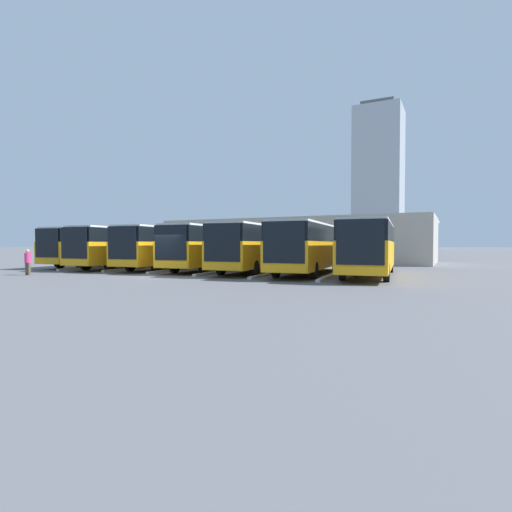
{
  "coord_description": "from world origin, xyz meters",
  "views": [
    {
      "loc": [
        -16.13,
        18.92,
        1.92
      ],
      "look_at": [
        -3.76,
        -5.84,
        1.11
      ],
      "focal_mm": 28.0,
      "sensor_mm": 36.0,
      "label": 1
    }
  ],
  "objects_px": {
    "bus_3": "(213,246)",
    "bus_5": "(129,246)",
    "bus_0": "(370,246)",
    "pedestrian": "(28,261)",
    "bus_4": "(171,246)",
    "bus_1": "(309,246)",
    "bus_2": "(258,246)",
    "bus_6": "(102,246)"
  },
  "relations": [
    {
      "from": "bus_2",
      "to": "bus_1",
      "type": "bearing_deg",
      "value": 169.91
    },
    {
      "from": "bus_3",
      "to": "pedestrian",
      "type": "distance_m",
      "value": 12.13
    },
    {
      "from": "bus_1",
      "to": "pedestrian",
      "type": "relative_size",
      "value": 7.41
    },
    {
      "from": "bus_1",
      "to": "bus_6",
      "type": "height_order",
      "value": "same"
    },
    {
      "from": "bus_3",
      "to": "bus_5",
      "type": "height_order",
      "value": "same"
    },
    {
      "from": "bus_3",
      "to": "pedestrian",
      "type": "relative_size",
      "value": 7.41
    },
    {
      "from": "bus_4",
      "to": "bus_1",
      "type": "bearing_deg",
      "value": 171.57
    },
    {
      "from": "bus_0",
      "to": "pedestrian",
      "type": "relative_size",
      "value": 7.41
    },
    {
      "from": "bus_0",
      "to": "bus_1",
      "type": "bearing_deg",
      "value": -5.86
    },
    {
      "from": "bus_0",
      "to": "bus_3",
      "type": "bearing_deg",
      "value": -8.94
    },
    {
      "from": "bus_5",
      "to": "pedestrian",
      "type": "height_order",
      "value": "bus_5"
    },
    {
      "from": "bus_3",
      "to": "bus_5",
      "type": "bearing_deg",
      "value": -1.2
    },
    {
      "from": "bus_0",
      "to": "pedestrian",
      "type": "bearing_deg",
      "value": 18.44
    },
    {
      "from": "bus_0",
      "to": "bus_2",
      "type": "distance_m",
      "value": 7.68
    },
    {
      "from": "bus_1",
      "to": "bus_5",
      "type": "relative_size",
      "value": 1.0
    },
    {
      "from": "bus_1",
      "to": "bus_5",
      "type": "height_order",
      "value": "same"
    },
    {
      "from": "bus_2",
      "to": "pedestrian",
      "type": "relative_size",
      "value": 7.41
    },
    {
      "from": "bus_0",
      "to": "bus_5",
      "type": "xyz_separation_m",
      "value": [
        19.2,
        0.12,
        0.0
      ]
    },
    {
      "from": "bus_2",
      "to": "pedestrian",
      "type": "distance_m",
      "value": 14.66
    },
    {
      "from": "bus_1",
      "to": "bus_2",
      "type": "bearing_deg",
      "value": -10.09
    },
    {
      "from": "bus_0",
      "to": "bus_1",
      "type": "xyz_separation_m",
      "value": [
        3.84,
        0.02,
        0.0
      ]
    },
    {
      "from": "pedestrian",
      "to": "bus_4",
      "type": "bearing_deg",
      "value": -119.44
    },
    {
      "from": "bus_5",
      "to": "bus_6",
      "type": "relative_size",
      "value": 1.0
    },
    {
      "from": "bus_2",
      "to": "pedestrian",
      "type": "bearing_deg",
      "value": 31.96
    },
    {
      "from": "bus_4",
      "to": "bus_0",
      "type": "bearing_deg",
      "value": 172.21
    },
    {
      "from": "bus_3",
      "to": "bus_6",
      "type": "xyz_separation_m",
      "value": [
        11.52,
        -0.06,
        0.0
      ]
    },
    {
      "from": "bus_5",
      "to": "pedestrian",
      "type": "relative_size",
      "value": 7.41
    },
    {
      "from": "bus_2",
      "to": "bus_5",
      "type": "xyz_separation_m",
      "value": [
        11.52,
        0.36,
        0.0
      ]
    },
    {
      "from": "bus_0",
      "to": "bus_3",
      "type": "relative_size",
      "value": 1.0
    },
    {
      "from": "bus_1",
      "to": "bus_5",
      "type": "xyz_separation_m",
      "value": [
        15.36,
        0.1,
        0.0
      ]
    },
    {
      "from": "bus_1",
      "to": "bus_3",
      "type": "relative_size",
      "value": 1.0
    },
    {
      "from": "bus_0",
      "to": "bus_2",
      "type": "xyz_separation_m",
      "value": [
        7.68,
        -0.24,
        0.0
      ]
    },
    {
      "from": "bus_1",
      "to": "bus_2",
      "type": "height_order",
      "value": "same"
    },
    {
      "from": "bus_0",
      "to": "bus_4",
      "type": "bearing_deg",
      "value": -7.79
    },
    {
      "from": "bus_5",
      "to": "bus_2",
      "type": "bearing_deg",
      "value": 175.59
    },
    {
      "from": "bus_5",
      "to": "bus_4",
      "type": "bearing_deg",
      "value": -178.07
    },
    {
      "from": "bus_6",
      "to": "pedestrian",
      "type": "height_order",
      "value": "bus_6"
    },
    {
      "from": "bus_1",
      "to": "bus_6",
      "type": "relative_size",
      "value": 1.0
    },
    {
      "from": "bus_1",
      "to": "bus_6",
      "type": "xyz_separation_m",
      "value": [
        19.2,
        -0.64,
        0.0
      ]
    },
    {
      "from": "bus_4",
      "to": "bus_6",
      "type": "bearing_deg",
      "value": -7.59
    },
    {
      "from": "bus_5",
      "to": "pedestrian",
      "type": "xyz_separation_m",
      "value": [
        -0.02,
        8.68,
        -0.94
      ]
    },
    {
      "from": "bus_2",
      "to": "pedestrian",
      "type": "xyz_separation_m",
      "value": [
        11.51,
        9.04,
        -0.94
      ]
    }
  ]
}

